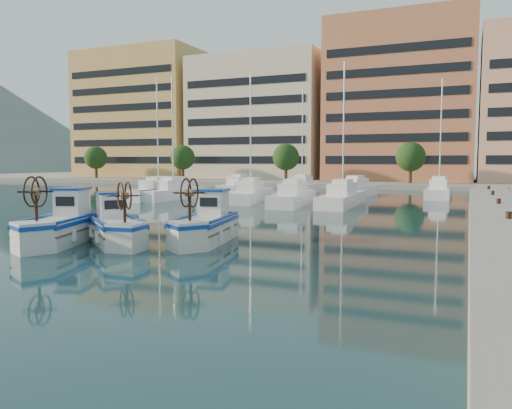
# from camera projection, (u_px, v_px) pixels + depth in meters

# --- Properties ---
(ground) EXTENTS (300.00, 300.00, 0.00)m
(ground) POSITION_uv_depth(u_px,v_px,m) (168.00, 248.00, 20.69)
(ground) COLOR #1A4046
(ground) RESTS_ON ground
(quay) EXTENTS (3.00, 60.00, 1.20)m
(quay) POSITION_uv_depth(u_px,v_px,m) (505.00, 227.00, 22.88)
(quay) COLOR gray
(quay) RESTS_ON ground
(waterfront) EXTENTS (180.00, 40.00, 25.60)m
(waterfront) POSITION_uv_depth(u_px,v_px,m) (456.00, 112.00, 75.69)
(waterfront) COLOR gray
(waterfront) RESTS_ON ground
(hill_west) EXTENTS (180.00, 180.00, 60.00)m
(hill_west) POSITION_uv_depth(u_px,v_px,m) (4.00, 171.00, 176.28)
(hill_west) COLOR slate
(hill_west) RESTS_ON ground
(yacht_marina) EXTENTS (34.80, 22.29, 11.50)m
(yacht_marina) POSITION_uv_depth(u_px,v_px,m) (302.00, 194.00, 47.41)
(yacht_marina) COLOR white
(yacht_marina) RESTS_ON ground
(fishing_boat_a) EXTENTS (3.35, 5.02, 3.03)m
(fishing_boat_a) POSITION_uv_depth(u_px,v_px,m) (61.00, 224.00, 21.97)
(fishing_boat_a) COLOR silver
(fishing_boat_a) RESTS_ON ground
(fishing_boat_b) EXTENTS (4.44, 4.15, 2.80)m
(fishing_boat_b) POSITION_uv_depth(u_px,v_px,m) (116.00, 226.00, 21.96)
(fishing_boat_b) COLOR silver
(fishing_boat_b) RESTS_ON ground
(fishing_boat_c) EXTENTS (2.67, 4.83, 2.93)m
(fishing_boat_c) POSITION_uv_depth(u_px,v_px,m) (206.00, 224.00, 22.34)
(fishing_boat_c) COLOR silver
(fishing_boat_c) RESTS_ON ground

